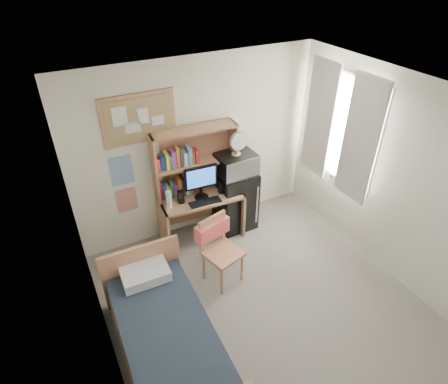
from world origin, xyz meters
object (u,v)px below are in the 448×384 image
desk (201,216)px  bulletin_board (139,118)px  microwave (236,164)px  bed (168,342)px  desk_fan (236,144)px  speaker_left (181,197)px  mini_fridge (235,199)px  monitor (201,183)px  desk_chair (223,253)px  speaker_right (221,187)px

desk → bulletin_board: bearing=159.3°
microwave → bed: bearing=-136.9°
bulletin_board → microwave: bearing=-13.8°
desk → desk_fan: desk_fan is taller
bulletin_board → speaker_left: bulletin_board is taller
mini_fridge → desk_fan: size_ratio=2.88×
monitor → bed: bearing=-121.4°
bulletin_board → desk_chair: 1.98m
monitor → desk_chair: bearing=-93.8°
desk → desk_chair: desk_chair is taller
monitor → speaker_right: monitor is taller
mini_fridge → desk_fan: 0.95m
bed → desk_fan: 2.67m
speaker_left → mini_fridge: bearing=7.7°
desk → microwave: (0.58, -0.00, 0.73)m
bulletin_board → desk_chair: bearing=-67.1°
bulletin_board → desk_chair: (0.53, -1.24, -1.45)m
speaker_left → desk_fan: bearing=6.4°
bulletin_board → bed: (-0.50, -1.98, -1.67)m
speaker_left → microwave: size_ratio=0.34×
mini_fridge → speaker_right: mini_fridge is taller
desk_chair → desk_fan: (0.70, 0.94, 0.94)m
bulletin_board → mini_fridge: 1.92m
desk → desk_fan: (0.58, -0.00, 1.05)m
bulletin_board → bed: bulletin_board is taller
mini_fridge → speaker_right: (-0.28, -0.10, 0.36)m
monitor → microwave: size_ratio=0.92×
speaker_left → speaker_right: bearing=-0.0°
desk_chair → microwave: microwave is taller
bulletin_board → desk: size_ratio=0.80×
bulletin_board → desk: 1.71m
mini_fridge → microwave: (0.00, -0.02, 0.63)m
monitor → microwave: 0.59m
bed → microwave: bearing=46.0°
bed → desk_fan: size_ratio=5.60×
desk → desk_chair: bearing=-93.6°
desk → microwave: 0.93m
desk → speaker_left: bearing=-168.7°
speaker_left → speaker_right: size_ratio=1.03×
mini_fridge → monitor: 0.78m
bed → microwave: 2.55m
desk_chair → microwave: (0.70, 0.94, 0.62)m
bed → speaker_right: 2.23m
mini_fridge → speaker_right: 0.47m
mini_fridge → speaker_left: size_ratio=5.06×
bulletin_board → monitor: size_ratio=1.88×
bulletin_board → mini_fridge: size_ratio=1.00×
bulletin_board → bed: bearing=-104.2°
monitor → speaker_right: 0.34m
bed → mini_fridge: bearing=46.4°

